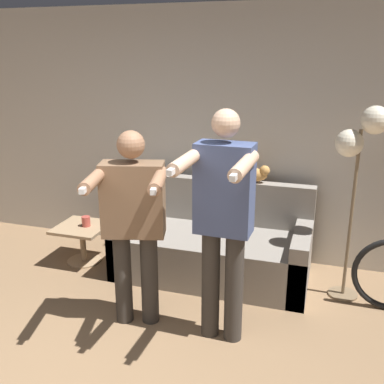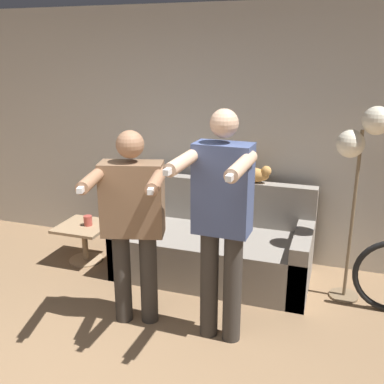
{
  "view_description": "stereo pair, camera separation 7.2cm",
  "coord_description": "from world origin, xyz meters",
  "views": [
    {
      "loc": [
        1.44,
        -1.62,
        2.14
      ],
      "look_at": [
        0.35,
        1.83,
        1.01
      ],
      "focal_mm": 42.0,
      "sensor_mm": 36.0,
      "label": 1
    },
    {
      "loc": [
        1.5,
        -1.59,
        2.14
      ],
      "look_at": [
        0.35,
        1.83,
        1.01
      ],
      "focal_mm": 42.0,
      "sensor_mm": 36.0,
      "label": 2
    }
  ],
  "objects": [
    {
      "name": "floor_lamp",
      "position": [
        1.67,
        2.29,
        1.4
      ],
      "size": [
        0.41,
        0.26,
        1.73
      ],
      "color": "#756047",
      "rests_on": "ground_plane"
    },
    {
      "name": "cup",
      "position": [
        -0.92,
        2.2,
        0.46
      ],
      "size": [
        0.09,
        0.09,
        0.1
      ],
      "color": "#B7473D",
      "rests_on": "side_table"
    },
    {
      "name": "cat",
      "position": [
        0.67,
        2.67,
        0.97
      ],
      "size": [
        0.54,
        0.14,
        0.18
      ],
      "color": "tan",
      "rests_on": "couch"
    },
    {
      "name": "person_right",
      "position": [
        0.74,
        1.33,
        1.02
      ],
      "size": [
        0.49,
        0.68,
        1.78
      ],
      "rotation": [
        0.0,
        0.0,
        -0.03
      ],
      "color": "#38332D",
      "rests_on": "ground_plane"
    },
    {
      "name": "person_left",
      "position": [
        0.03,
        1.34,
        0.93
      ],
      "size": [
        0.66,
        0.77,
        1.59
      ],
      "rotation": [
        0.0,
        0.0,
        0.26
      ],
      "color": "#38332D",
      "rests_on": "ground_plane"
    },
    {
      "name": "couch",
      "position": [
        0.41,
        2.34,
        0.29
      ],
      "size": [
        1.87,
        0.88,
        0.89
      ],
      "color": "gray",
      "rests_on": "ground_plane"
    },
    {
      "name": "side_table",
      "position": [
        -0.97,
        2.19,
        0.3
      ],
      "size": [
        0.51,
        0.51,
        0.41
      ],
      "color": "#A38460",
      "rests_on": "ground_plane"
    },
    {
      "name": "wall_back",
      "position": [
        0.0,
        2.9,
        1.3
      ],
      "size": [
        10.0,
        0.05,
        2.6
      ],
      "color": "beige",
      "rests_on": "ground_plane"
    }
  ]
}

